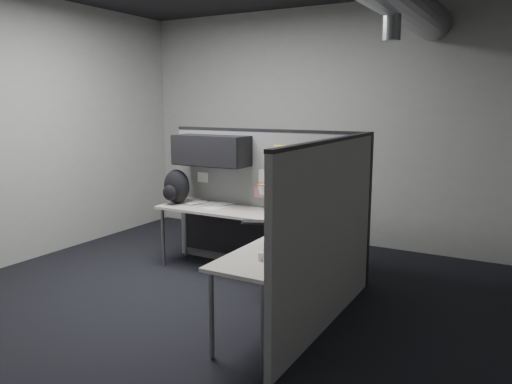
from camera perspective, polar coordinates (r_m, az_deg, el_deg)
The scene contains 12 objects.
room at distance 4.21m, azimuth 0.62°, elevation 12.55°, with size 5.62×5.62×3.22m.
partition_back at distance 5.75m, azimuth -0.62°, elevation 0.91°, with size 2.44×0.42×1.63m.
partition_right at distance 4.31m, azimuth 8.33°, elevation -4.75°, with size 0.07×2.23×1.63m.
desk at distance 5.18m, azimuth 0.30°, elevation -4.45°, with size 2.31×2.11×0.73m.
monitor at distance 5.06m, azimuth 7.64°, elevation -0.61°, with size 0.59×0.59×0.49m.
keyboard at distance 4.93m, azimuth 0.97°, elevation -3.59°, with size 0.48×0.34×0.04m.
mouse at distance 4.61m, azimuth 4.00°, elevation -4.61°, with size 0.26×0.27×0.05m.
phone at distance 4.21m, azimuth 2.20°, elevation -5.75°, with size 0.25×0.26×0.10m.
bottles at distance 3.86m, azimuth 1.43°, elevation -7.23°, with size 0.14×0.17×0.09m.
cup at distance 3.80m, azimuth 1.41°, elevation -7.22°, with size 0.08×0.08×0.11m, color beige.
papers at distance 6.04m, azimuth -5.69°, elevation -1.18°, with size 0.74×0.63×0.02m.
backpack at distance 6.02m, azimuth -9.13°, elevation 0.56°, with size 0.40×0.39×0.41m.
Camera 1 is at (2.57, -3.69, 1.92)m, focal length 35.00 mm.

